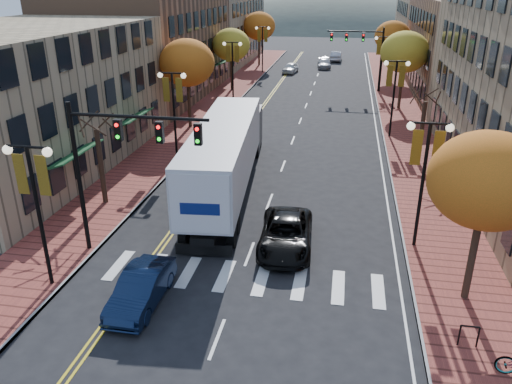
% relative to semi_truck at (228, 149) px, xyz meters
% --- Properties ---
extents(ground, '(200.00, 200.00, 0.00)m').
position_rel_semi_truck_xyz_m(ground, '(2.72, -11.42, -2.53)').
color(ground, black).
rests_on(ground, ground).
extents(sidewalk_left, '(4.00, 85.00, 0.15)m').
position_rel_semi_truck_xyz_m(sidewalk_left, '(-6.28, 21.08, -2.46)').
color(sidewalk_left, brown).
rests_on(sidewalk_left, ground).
extents(sidewalk_right, '(4.00, 85.00, 0.15)m').
position_rel_semi_truck_xyz_m(sidewalk_right, '(11.72, 21.08, -2.46)').
color(sidewalk_right, brown).
rests_on(sidewalk_right, ground).
extents(building_left_near, '(12.00, 22.00, 9.00)m').
position_rel_semi_truck_xyz_m(building_left_near, '(-14.28, 1.58, 1.97)').
color(building_left_near, '#9E8966').
rests_on(building_left_near, ground).
extents(building_left_mid, '(12.00, 24.00, 11.00)m').
position_rel_semi_truck_xyz_m(building_left_mid, '(-14.28, 24.58, 2.97)').
color(building_left_mid, brown).
rests_on(building_left_mid, ground).
extents(building_left_far, '(12.00, 26.00, 9.50)m').
position_rel_semi_truck_xyz_m(building_left_far, '(-14.28, 49.58, 2.22)').
color(building_left_far, '#9E8966').
rests_on(building_left_far, ground).
extents(building_right_mid, '(15.00, 24.00, 10.00)m').
position_rel_semi_truck_xyz_m(building_right_mid, '(21.22, 30.58, 2.47)').
color(building_right_mid, brown).
rests_on(building_right_mid, ground).
extents(building_right_far, '(15.00, 20.00, 11.00)m').
position_rel_semi_truck_xyz_m(building_right_far, '(21.22, 52.58, 2.97)').
color(building_right_far, '#9E8966').
rests_on(building_right_far, ground).
extents(tree_left_a, '(0.28, 0.28, 4.20)m').
position_rel_semi_truck_xyz_m(tree_left_a, '(-6.28, -3.42, -0.28)').
color(tree_left_a, '#382619').
rests_on(tree_left_a, sidewalk_left).
extents(tree_left_b, '(4.48, 4.48, 7.21)m').
position_rel_semi_truck_xyz_m(tree_left_b, '(-6.28, 12.58, 2.91)').
color(tree_left_b, '#382619').
rests_on(tree_left_b, sidewalk_left).
extents(tree_left_c, '(4.16, 4.16, 6.69)m').
position_rel_semi_truck_xyz_m(tree_left_c, '(-6.28, 28.58, 2.52)').
color(tree_left_c, '#382619').
rests_on(tree_left_c, sidewalk_left).
extents(tree_left_d, '(4.61, 4.61, 7.42)m').
position_rel_semi_truck_xyz_m(tree_left_d, '(-6.28, 46.58, 3.07)').
color(tree_left_d, '#382619').
rests_on(tree_left_d, sidewalk_left).
extents(tree_right_a, '(4.16, 4.16, 6.69)m').
position_rel_semi_truck_xyz_m(tree_right_a, '(11.72, -9.42, 2.52)').
color(tree_right_a, '#382619').
rests_on(tree_right_a, sidewalk_right).
extents(tree_right_b, '(0.28, 0.28, 4.20)m').
position_rel_semi_truck_xyz_m(tree_right_b, '(11.72, 6.58, -0.28)').
color(tree_right_b, '#382619').
rests_on(tree_right_b, sidewalk_right).
extents(tree_right_c, '(4.48, 4.48, 7.21)m').
position_rel_semi_truck_xyz_m(tree_right_c, '(11.72, 22.58, 2.91)').
color(tree_right_c, '#382619').
rests_on(tree_right_c, sidewalk_right).
extents(tree_right_d, '(4.35, 4.35, 7.00)m').
position_rel_semi_truck_xyz_m(tree_right_d, '(11.72, 38.58, 2.76)').
color(tree_right_d, '#382619').
rests_on(tree_right_d, sidewalk_right).
extents(lamp_left_a, '(1.96, 0.36, 6.05)m').
position_rel_semi_truck_xyz_m(lamp_left_a, '(-4.78, -11.42, 1.76)').
color(lamp_left_a, black).
rests_on(lamp_left_a, ground).
extents(lamp_left_b, '(1.96, 0.36, 6.05)m').
position_rel_semi_truck_xyz_m(lamp_left_b, '(-4.78, 4.58, 1.76)').
color(lamp_left_b, black).
rests_on(lamp_left_b, ground).
extents(lamp_left_c, '(1.96, 0.36, 6.05)m').
position_rel_semi_truck_xyz_m(lamp_left_c, '(-4.78, 22.58, 1.76)').
color(lamp_left_c, black).
rests_on(lamp_left_c, ground).
extents(lamp_left_d, '(1.96, 0.36, 6.05)m').
position_rel_semi_truck_xyz_m(lamp_left_d, '(-4.78, 40.58, 1.76)').
color(lamp_left_d, black).
rests_on(lamp_left_d, ground).
extents(lamp_right_a, '(1.96, 0.36, 6.05)m').
position_rel_semi_truck_xyz_m(lamp_right_a, '(10.22, -5.42, 1.76)').
color(lamp_right_a, black).
rests_on(lamp_right_a, ground).
extents(lamp_right_b, '(1.96, 0.36, 6.05)m').
position_rel_semi_truck_xyz_m(lamp_right_b, '(10.22, 12.58, 1.76)').
color(lamp_right_b, black).
rests_on(lamp_right_b, ground).
extents(lamp_right_c, '(1.96, 0.36, 6.05)m').
position_rel_semi_truck_xyz_m(lamp_right_c, '(10.22, 30.58, 1.76)').
color(lamp_right_c, black).
rests_on(lamp_right_c, ground).
extents(traffic_mast_near, '(6.10, 0.35, 7.00)m').
position_rel_semi_truck_xyz_m(traffic_mast_near, '(-2.76, -8.42, 2.39)').
color(traffic_mast_near, black).
rests_on(traffic_mast_near, ground).
extents(traffic_mast_far, '(6.10, 0.34, 7.00)m').
position_rel_semi_truck_xyz_m(traffic_mast_far, '(8.20, 30.58, 2.39)').
color(traffic_mast_far, black).
rests_on(traffic_mast_far, ground).
extents(semi_truck, '(4.33, 17.51, 4.33)m').
position_rel_semi_truck_xyz_m(semi_truck, '(0.00, 0.00, 0.00)').
color(semi_truck, black).
rests_on(semi_truck, ground).
extents(navy_sedan, '(1.47, 4.18, 1.38)m').
position_rel_semi_truck_xyz_m(navy_sedan, '(-0.65, -11.91, -1.84)').
color(navy_sedan, '#0C1833').
rests_on(navy_sedan, ground).
extents(black_suv, '(2.69, 5.32, 1.44)m').
position_rel_semi_truck_xyz_m(black_suv, '(4.28, -6.54, -1.81)').
color(black_suv, black).
rests_on(black_suv, ground).
extents(car_far_white, '(2.15, 4.20, 1.37)m').
position_rel_semi_truck_xyz_m(car_far_white, '(-1.06, 41.47, -1.85)').
color(car_far_white, silver).
rests_on(car_far_white, ground).
extents(car_far_silver, '(2.21, 4.59, 1.29)m').
position_rel_semi_truck_xyz_m(car_far_silver, '(3.22, 46.40, -1.89)').
color(car_far_silver, '#97989E').
rests_on(car_far_silver, ground).
extents(car_far_oncoming, '(1.70, 4.60, 1.50)m').
position_rel_semi_truck_xyz_m(car_far_oncoming, '(4.69, 53.54, -1.78)').
color(car_far_oncoming, '#B4B3BB').
rests_on(car_far_oncoming, ground).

